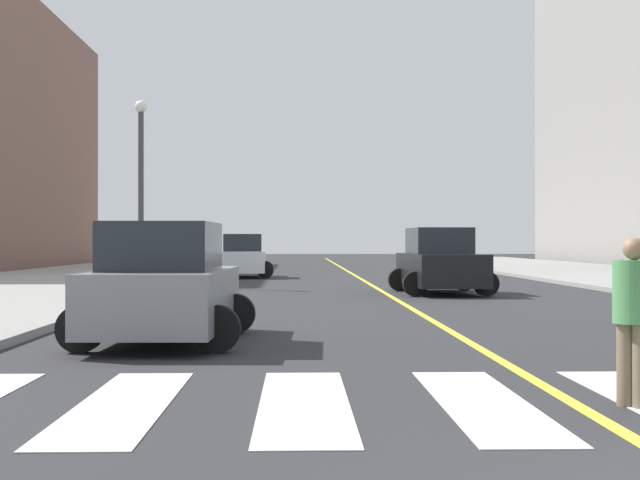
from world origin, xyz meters
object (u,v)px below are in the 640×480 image
car_white_nearest (243,257)px  car_black_third (440,263)px  car_gray_second (165,287)px  fire_hydrant (622,272)px  pedestrian_crossing (634,314)px  street_lamp (141,174)px

car_white_nearest → car_black_third: size_ratio=0.95×
car_white_nearest → car_gray_second: 25.61m
car_gray_second → car_white_nearest: bearing=92.5°
car_gray_second → car_black_third: (6.62, 13.15, 0.06)m
fire_hydrant → car_black_third: bearing=-161.7°
pedestrian_crossing → street_lamp: bearing=-16.7°
car_gray_second → fire_hydrant: 20.22m
car_black_third → fire_hydrant: (6.57, 2.17, -0.38)m
pedestrian_crossing → fire_hydrant: size_ratio=1.88×
car_white_nearest → fire_hydrant: (13.51, -10.29, -0.34)m
car_white_nearest → car_black_third: (6.94, -12.46, 0.05)m
car_white_nearest → pedestrian_crossing: (5.76, -31.24, 0.00)m
car_white_nearest → pedestrian_crossing: size_ratio=2.66×
pedestrian_crossing → fire_hydrant: (7.75, 20.95, -0.34)m
car_black_third → fire_hydrant: bearing=-164.3°
car_white_nearest → street_lamp: 9.46m
car_black_third → fire_hydrant: car_black_third is taller
car_black_third → street_lamp: street_lamp is taller
car_gray_second → street_lamp: (-3.46, 17.26, 3.16)m
pedestrian_crossing → car_gray_second: bearing=6.1°
pedestrian_crossing → car_black_third: bearing=-41.6°
car_black_third → car_white_nearest: bearing=-63.5°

